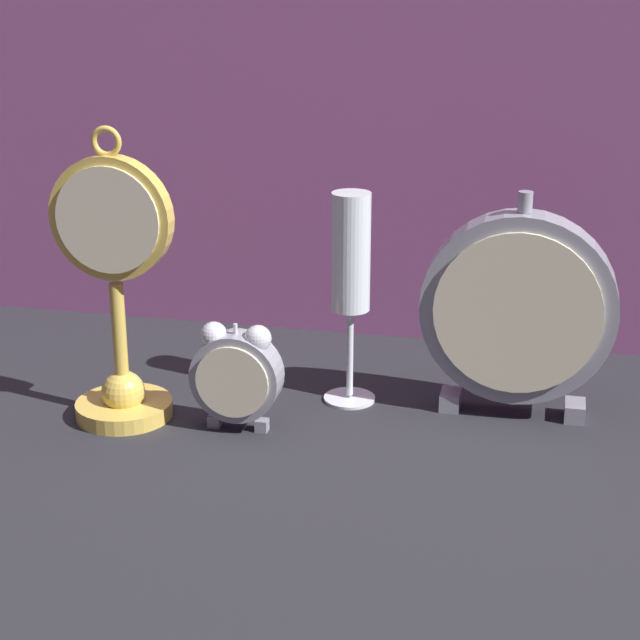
{
  "coord_description": "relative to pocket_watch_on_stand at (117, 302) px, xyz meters",
  "views": [
    {
      "loc": [
        0.21,
        -0.87,
        0.45
      ],
      "look_at": [
        0.0,
        0.08,
        0.1
      ],
      "focal_mm": 60.0,
      "sensor_mm": 36.0,
      "label": 1
    }
  ],
  "objects": [
    {
      "name": "ground_plane",
      "position": [
        0.19,
        -0.04,
        -0.12
      ],
      "size": [
        4.0,
        4.0,
        0.0
      ],
      "primitive_type": "plane",
      "color": "#232328"
    },
    {
      "name": "fabric_backdrop_drape",
      "position": [
        0.19,
        0.29,
        0.26
      ],
      "size": [
        1.59,
        0.01,
        0.76
      ],
      "primitive_type": "cube",
      "color": "#8E4C7F",
      "rests_on": "ground_plane"
    },
    {
      "name": "pocket_watch_on_stand",
      "position": [
        0.0,
        0.0,
        0.0
      ],
      "size": [
        0.12,
        0.1,
        0.29
      ],
      "color": "gold",
      "rests_on": "ground_plane"
    },
    {
      "name": "alarm_clock_twin_bell",
      "position": [
        0.12,
        -0.0,
        -0.06
      ],
      "size": [
        0.09,
        0.03,
        0.11
      ],
      "color": "gray",
      "rests_on": "ground_plane"
    },
    {
      "name": "mantel_clock_silver",
      "position": [
        0.38,
        0.09,
        -0.01
      ],
      "size": [
        0.19,
        0.04,
        0.23
      ],
      "color": "gray",
      "rests_on": "ground_plane"
    },
    {
      "name": "champagne_flute",
      "position": [
        0.21,
        0.09,
        0.02
      ],
      "size": [
        0.05,
        0.05,
        0.22
      ],
      "color": "silver",
      "rests_on": "ground_plane"
    }
  ]
}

